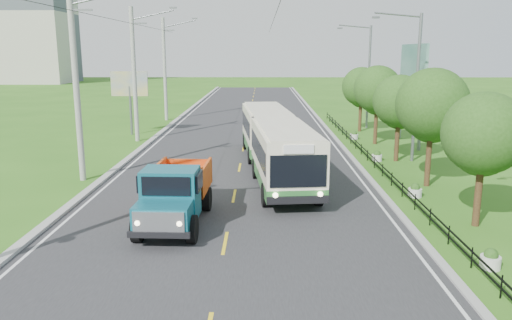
{
  "coord_description": "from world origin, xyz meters",
  "views": [
    {
      "loc": [
        1.31,
        -16.88,
        6.75
      ],
      "look_at": [
        1.05,
        5.41,
        1.9
      ],
      "focal_mm": 35.0,
      "sensor_mm": 36.0,
      "label": 1
    }
  ],
  "objects_px": {
    "pole_far": "(165,69)",
    "tree_fourth": "(400,104)",
    "planter_front": "(491,260)",
    "billboard_right": "(413,71)",
    "planter_near": "(415,191)",
    "pole_near": "(77,84)",
    "streetlight_far": "(367,73)",
    "streetlight_mid": "(414,83)",
    "tree_third": "(432,108)",
    "billboard_left": "(130,88)",
    "tree_fifth": "(378,92)",
    "bus": "(274,139)",
    "dump_truck": "(175,190)",
    "tree_second": "(484,138)",
    "planter_far": "(354,136)",
    "pole_mid": "(135,74)",
    "tree_back": "(362,89)",
    "planter_mid": "(377,156)"
  },
  "relations": [
    {
      "from": "planter_far",
      "to": "bus",
      "type": "relative_size",
      "value": 0.04
    },
    {
      "from": "tree_second",
      "to": "pole_near",
      "type": "bearing_deg",
      "value": 159.26
    },
    {
      "from": "pole_far",
      "to": "tree_fourth",
      "type": "height_order",
      "value": "pole_far"
    },
    {
      "from": "planter_near",
      "to": "billboard_left",
      "type": "distance_m",
      "value": 25.78
    },
    {
      "from": "tree_fifth",
      "to": "streetlight_mid",
      "type": "bearing_deg",
      "value": -82.71
    },
    {
      "from": "tree_second",
      "to": "planter_far",
      "type": "relative_size",
      "value": 7.91
    },
    {
      "from": "tree_second",
      "to": "planter_front",
      "type": "xyz_separation_m",
      "value": [
        -1.26,
        -4.14,
        -3.23
      ]
    },
    {
      "from": "tree_fifth",
      "to": "bus",
      "type": "distance_m",
      "value": 12.14
    },
    {
      "from": "pole_mid",
      "to": "planter_near",
      "type": "relative_size",
      "value": 14.93
    },
    {
      "from": "dump_truck",
      "to": "streetlight_far",
      "type": "bearing_deg",
      "value": 65.69
    },
    {
      "from": "tree_second",
      "to": "tree_fifth",
      "type": "xyz_separation_m",
      "value": [
        0.0,
        18.0,
        0.33
      ]
    },
    {
      "from": "planter_far",
      "to": "planter_front",
      "type": "bearing_deg",
      "value": -90.0
    },
    {
      "from": "pole_near",
      "to": "tree_third",
      "type": "xyz_separation_m",
      "value": [
        18.12,
        -0.86,
        -1.11
      ]
    },
    {
      "from": "tree_fifth",
      "to": "planter_front",
      "type": "relative_size",
      "value": 8.66
    },
    {
      "from": "billboard_left",
      "to": "dump_truck",
      "type": "relative_size",
      "value": 0.88
    },
    {
      "from": "streetlight_far",
      "to": "billboard_right",
      "type": "bearing_deg",
      "value": -78.29
    },
    {
      "from": "planter_near",
      "to": "pole_near",
      "type": "bearing_deg",
      "value": 169.91
    },
    {
      "from": "streetlight_mid",
      "to": "billboard_right",
      "type": "bearing_deg",
      "value": 74.56
    },
    {
      "from": "billboard_left",
      "to": "streetlight_mid",
      "type": "bearing_deg",
      "value": -26.4
    },
    {
      "from": "tree_second",
      "to": "planter_mid",
      "type": "xyz_separation_m",
      "value": [
        -1.26,
        11.86,
        -3.23
      ]
    },
    {
      "from": "tree_third",
      "to": "planter_mid",
      "type": "bearing_deg",
      "value": 102.1
    },
    {
      "from": "tree_third",
      "to": "planter_mid",
      "type": "relative_size",
      "value": 8.96
    },
    {
      "from": "pole_near",
      "to": "bus",
      "type": "distance_m",
      "value": 10.97
    },
    {
      "from": "pole_mid",
      "to": "tree_second",
      "type": "xyz_separation_m",
      "value": [
        18.12,
        -18.86,
        -1.57
      ]
    },
    {
      "from": "tree_fourth",
      "to": "planter_front",
      "type": "xyz_separation_m",
      "value": [
        -1.26,
        -16.14,
        -3.3
      ]
    },
    {
      "from": "tree_second",
      "to": "tree_third",
      "type": "xyz_separation_m",
      "value": [
        0.0,
        6.0,
        0.47
      ]
    },
    {
      "from": "billboard_left",
      "to": "dump_truck",
      "type": "xyz_separation_m",
      "value": [
        7.39,
        -21.91,
        -2.48
      ]
    },
    {
      "from": "streetlight_far",
      "to": "pole_near",
      "type": "bearing_deg",
      "value": -134.86
    },
    {
      "from": "billboard_right",
      "to": "planter_near",
      "type": "bearing_deg",
      "value": -104.8
    },
    {
      "from": "tree_fourth",
      "to": "bus",
      "type": "distance_m",
      "value": 8.59
    },
    {
      "from": "tree_second",
      "to": "billboard_left",
      "type": "distance_m",
      "value": 29.2
    },
    {
      "from": "pole_far",
      "to": "planter_front",
      "type": "xyz_separation_m",
      "value": [
        16.86,
        -35.0,
        -4.81
      ]
    },
    {
      "from": "planter_far",
      "to": "bus",
      "type": "bearing_deg",
      "value": -121.06
    },
    {
      "from": "tree_fourth",
      "to": "billboard_left",
      "type": "distance_m",
      "value": 21.72
    },
    {
      "from": "planter_far",
      "to": "billboard_left",
      "type": "distance_m",
      "value": 18.56
    },
    {
      "from": "pole_far",
      "to": "tree_back",
      "type": "bearing_deg",
      "value": -20.74
    },
    {
      "from": "pole_mid",
      "to": "dump_truck",
      "type": "relative_size",
      "value": 1.69
    },
    {
      "from": "tree_second",
      "to": "tree_fourth",
      "type": "distance_m",
      "value": 12.0
    },
    {
      "from": "tree_fourth",
      "to": "streetlight_mid",
      "type": "bearing_deg",
      "value": -10.15
    },
    {
      "from": "streetlight_far",
      "to": "planter_near",
      "type": "xyz_separation_m",
      "value": [
        -2.04,
        -22.0,
        -4.62
      ]
    },
    {
      "from": "bus",
      "to": "planter_near",
      "type": "bearing_deg",
      "value": -43.29
    },
    {
      "from": "streetlight_far",
      "to": "billboard_right",
      "type": "distance_m",
      "value": 8.18
    },
    {
      "from": "pole_mid",
      "to": "streetlight_mid",
      "type": "relative_size",
      "value": 1.1
    },
    {
      "from": "billboard_right",
      "to": "tree_second",
      "type": "bearing_deg",
      "value": -97.79
    },
    {
      "from": "pole_near",
      "to": "billboard_left",
      "type": "bearing_deg",
      "value": 94.72
    },
    {
      "from": "streetlight_mid",
      "to": "tree_third",
      "type": "bearing_deg",
      "value": -97.64
    },
    {
      "from": "tree_third",
      "to": "bus",
      "type": "height_order",
      "value": "tree_third"
    },
    {
      "from": "planter_near",
      "to": "planter_front",
      "type": "bearing_deg",
      "value": -90.0
    },
    {
      "from": "planter_near",
      "to": "tree_second",
      "type": "bearing_deg",
      "value": -71.97
    },
    {
      "from": "pole_mid",
      "to": "planter_far",
      "type": "bearing_deg",
      "value": 3.39
    }
  ]
}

